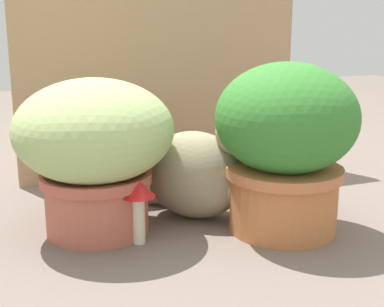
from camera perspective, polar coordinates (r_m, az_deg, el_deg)
The scene contains 6 objects.
ground_plane at distance 1.21m, azimuth -0.54°, elevation -9.47°, with size 6.00×6.00×0.00m, color #6F6158.
cardboard_backdrop at distance 1.70m, azimuth -3.23°, elevation 11.90°, with size 0.91×0.03×0.85m, color tan.
grass_planter at distance 1.23m, azimuth -10.34°, elevation 0.70°, with size 0.36×0.36×0.36m.
leafy_planter at distance 1.24m, azimuth 9.96°, elevation 1.28°, with size 0.33×0.33×0.40m.
cat at distance 1.32m, azimuth 0.99°, elevation -1.86°, with size 0.31×0.34×0.32m.
mushroom_ornament_red at distance 1.18m, azimuth -5.78°, elevation -4.65°, with size 0.08×0.08×0.15m.
Camera 1 is at (-0.40, -1.04, 0.48)m, focal length 49.98 mm.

